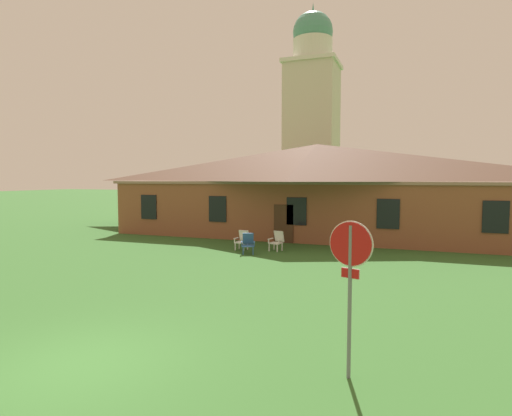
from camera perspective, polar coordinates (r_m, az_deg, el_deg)
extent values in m
plane|color=#336028|center=(9.04, -23.07, -19.25)|extent=(200.00, 200.00, 0.00)
cube|color=brown|center=(27.39, 8.31, 0.01)|extent=(23.59, 10.00, 3.20)
cube|color=#926D5E|center=(27.32, 8.35, 3.52)|extent=(24.06, 10.20, 0.16)
pyramid|color=#4C3323|center=(27.34, 8.37, 6.18)|extent=(24.53, 10.40, 2.37)
cube|color=black|center=(26.55, -14.49, 0.14)|extent=(1.10, 0.06, 1.50)
cube|color=black|center=(24.16, -5.29, -0.13)|extent=(1.10, 0.06, 1.50)
cube|color=black|center=(22.50, 5.58, -0.44)|extent=(1.10, 0.06, 1.50)
cube|color=black|center=(21.77, 17.66, -0.77)|extent=(1.10, 0.06, 1.50)
cube|color=black|center=(22.04, 30.00, -1.07)|extent=(1.10, 0.06, 1.50)
cube|color=#422819|center=(22.77, 3.81, -2.17)|extent=(1.10, 0.06, 2.10)
cube|color=beige|center=(42.11, 7.66, 9.13)|extent=(4.80, 4.80, 14.51)
cube|color=silver|center=(43.41, 7.76, 18.96)|extent=(5.18, 5.18, 0.36)
cylinder|color=silver|center=(43.75, 7.78, 20.58)|extent=(3.80, 3.80, 2.20)
sphere|color=#4C8E7A|center=(44.29, 7.80, 22.78)|extent=(3.88, 3.88, 3.88)
cone|color=#4C8E7A|center=(45.10, 7.83, 25.60)|extent=(0.24, 0.24, 1.00)
cylinder|color=slate|center=(7.63, 12.72, -12.53)|extent=(0.07, 0.07, 2.72)
cylinder|color=white|center=(7.42, 12.89, -4.80)|extent=(0.78, 0.23, 0.81)
cylinder|color=#B71414|center=(7.39, 12.82, -4.82)|extent=(0.74, 0.22, 0.76)
cube|color=#B71414|center=(7.50, 12.78, -8.74)|extent=(0.31, 0.11, 0.16)
cube|color=white|center=(7.51, 12.83, -8.72)|extent=(0.33, 0.11, 0.18)
cube|color=white|center=(20.26, -1.70, -5.43)|extent=(0.05, 0.05, 0.36)
cube|color=white|center=(20.46, -2.86, -5.34)|extent=(0.05, 0.05, 0.36)
cube|color=white|center=(20.66, -1.17, -5.24)|extent=(0.05, 0.05, 0.36)
cube|color=white|center=(20.85, -2.32, -5.16)|extent=(0.05, 0.05, 0.36)
cube|color=white|center=(20.53, -2.01, -4.73)|extent=(0.57, 0.55, 0.05)
cube|color=white|center=(20.76, -1.64, -3.79)|extent=(0.52, 0.22, 0.54)
cube|color=white|center=(20.35, -1.30, -4.24)|extent=(0.09, 0.47, 0.03)
cube|color=white|center=(20.23, -1.50, -4.61)|extent=(0.04, 0.04, 0.22)
cube|color=white|center=(20.61, -2.77, -4.15)|extent=(0.09, 0.47, 0.03)
cube|color=white|center=(20.48, -2.97, -4.51)|extent=(0.04, 0.04, 0.22)
cube|color=#2D5693|center=(19.28, -0.41, -5.92)|extent=(0.06, 0.06, 0.36)
cube|color=#2D5693|center=(19.28, -1.78, -5.92)|extent=(0.06, 0.06, 0.36)
cube|color=#2D5693|center=(19.71, -0.41, -5.70)|extent=(0.06, 0.06, 0.36)
cube|color=#2D5693|center=(19.72, -1.75, -5.69)|extent=(0.06, 0.06, 0.36)
cube|color=#2D5693|center=(19.46, -1.09, -5.21)|extent=(0.69, 0.68, 0.05)
cube|color=#2D5693|center=(19.72, -1.08, -4.20)|extent=(0.55, 0.36, 0.54)
cube|color=#2D5693|center=(19.41, -0.23, -4.65)|extent=(0.22, 0.46, 0.03)
cube|color=#2D5693|center=(19.27, -0.23, -5.05)|extent=(0.05, 0.05, 0.22)
cube|color=#2D5693|center=(19.42, -1.95, -4.65)|extent=(0.22, 0.46, 0.03)
cube|color=#2D5693|center=(19.27, -1.96, -5.05)|extent=(0.05, 0.05, 0.22)
cube|color=white|center=(20.02, 2.93, -5.55)|extent=(0.06, 0.06, 0.36)
cube|color=white|center=(20.26, 1.82, -5.43)|extent=(0.06, 0.06, 0.36)
cube|color=white|center=(20.39, 3.59, -5.38)|extent=(0.06, 0.06, 0.36)
cube|color=white|center=(20.63, 2.50, -5.26)|extent=(0.06, 0.06, 0.36)
cube|color=white|center=(20.29, 2.71, -4.83)|extent=(0.65, 0.64, 0.05)
cube|color=white|center=(20.51, 3.18, -3.89)|extent=(0.54, 0.31, 0.54)
cube|color=white|center=(20.09, 3.39, -4.36)|extent=(0.17, 0.47, 0.03)
cube|color=white|center=(19.97, 3.14, -4.73)|extent=(0.05, 0.05, 0.22)
cube|color=white|center=(20.40, 1.99, -4.23)|extent=(0.17, 0.47, 0.03)
cube|color=white|center=(20.28, 1.74, -4.59)|extent=(0.05, 0.05, 0.22)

